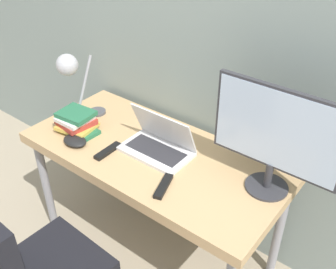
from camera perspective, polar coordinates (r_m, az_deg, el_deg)
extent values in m
cube|color=gray|center=(2.13, 4.65, 14.60)|extent=(8.00, 0.05, 2.60)
cube|color=tan|center=(2.12, -2.15, -3.14)|extent=(1.44, 0.67, 0.06)
cylinder|color=gray|center=(2.62, -17.25, -7.12)|extent=(0.05, 0.05, 0.70)
cylinder|color=gray|center=(2.87, -8.64, -1.62)|extent=(0.05, 0.05, 0.70)
cylinder|color=gray|center=(2.31, 15.76, -13.37)|extent=(0.05, 0.05, 0.70)
cube|color=silver|center=(2.08, -1.79, -2.47)|extent=(0.38, 0.22, 0.02)
cube|color=#2D2D33|center=(2.08, -1.79, -2.24)|extent=(0.32, 0.13, 0.00)
cube|color=silver|center=(2.06, -0.63, 0.93)|extent=(0.38, 0.09, 0.21)
cube|color=silver|center=(2.06, -0.66, 0.89)|extent=(0.34, 0.08, 0.18)
cylinder|color=#333338|center=(1.93, 14.09, -7.35)|extent=(0.20, 0.20, 0.01)
cylinder|color=#333338|center=(1.88, 14.39, -5.72)|extent=(0.04, 0.04, 0.13)
cube|color=#333338|center=(1.74, 15.59, 0.71)|extent=(0.59, 0.02, 0.39)
cube|color=silver|center=(1.73, 15.42, 0.53)|extent=(0.57, 0.00, 0.37)
cylinder|color=#4C4C51|center=(2.47, -10.23, 3.25)|extent=(0.10, 0.10, 0.02)
cylinder|color=#99999E|center=(2.33, -12.21, 6.42)|extent=(0.02, 0.18, 0.37)
sphere|color=#B2B2B7|center=(2.20, -14.44, 9.76)|extent=(0.12, 0.12, 0.12)
cube|color=#286B47|center=(2.30, -12.73, 0.64)|extent=(0.23, 0.14, 0.02)
cube|color=gold|center=(2.30, -13.07, 1.19)|extent=(0.23, 0.20, 0.02)
cube|color=#B2382D|center=(2.29, -13.21, 1.87)|extent=(0.20, 0.20, 0.03)
cube|color=silver|center=(2.27, -13.40, 2.29)|extent=(0.17, 0.17, 0.02)
cube|color=#286B47|center=(2.27, -13.23, 2.91)|extent=(0.20, 0.17, 0.03)
cube|color=black|center=(2.11, -8.73, -2.37)|extent=(0.04, 0.17, 0.02)
cube|color=black|center=(1.87, -0.65, -7.51)|extent=(0.09, 0.17, 0.02)
ellipsoid|color=black|center=(2.20, -13.35, -0.88)|extent=(0.15, 0.10, 0.04)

